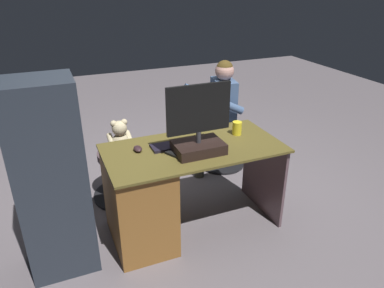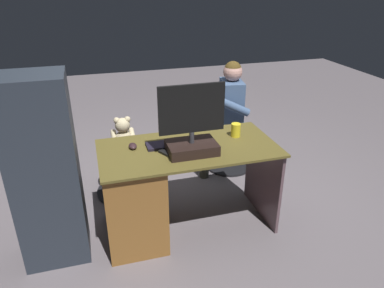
{
  "view_description": "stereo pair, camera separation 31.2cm",
  "coord_description": "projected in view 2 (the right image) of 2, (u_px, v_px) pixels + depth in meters",
  "views": [
    {
      "loc": [
        0.96,
        2.67,
        1.91
      ],
      "look_at": [
        -0.13,
        0.06,
        0.58
      ],
      "focal_mm": 34.0,
      "sensor_mm": 36.0,
      "label": 1
    },
    {
      "loc": [
        0.67,
        2.78,
        1.91
      ],
      "look_at": [
        -0.13,
        0.06,
        0.58
      ],
      "focal_mm": 34.0,
      "sensor_mm": 36.0,
      "label": 2
    }
  ],
  "objects": [
    {
      "name": "person",
      "position": [
        224.0,
        108.0,
        3.66
      ],
      "size": [
        0.53,
        0.53,
        1.15
      ],
      "color": "#41597D",
      "rests_on": "ground_plane"
    },
    {
      "name": "computer_mouse",
      "position": [
        133.0,
        146.0,
        2.72
      ],
      "size": [
        0.06,
        0.1,
        0.04
      ],
      "primitive_type": "ellipsoid",
      "color": "#2F1E21",
      "rests_on": "desk"
    },
    {
      "name": "desk",
      "position": [
        144.0,
        193.0,
        2.8
      ],
      "size": [
        1.34,
        0.68,
        0.72
      ],
      "color": "brown",
      "rests_on": "ground_plane"
    },
    {
      "name": "monitor",
      "position": [
        192.0,
        133.0,
        2.6
      ],
      "size": [
        0.48,
        0.25,
        0.51
      ],
      "color": "black",
      "rests_on": "desk"
    },
    {
      "name": "office_chair_teddy",
      "position": [
        126.0,
        168.0,
        3.42
      ],
      "size": [
        0.59,
        0.59,
        0.46
      ],
      "color": "black",
      "rests_on": "ground_plane"
    },
    {
      "name": "cup",
      "position": [
        236.0,
        130.0,
        2.9
      ],
      "size": [
        0.08,
        0.08,
        0.11
      ],
      "primitive_type": "cylinder",
      "color": "yellow",
      "rests_on": "desk"
    },
    {
      "name": "tv_remote",
      "position": [
        167.0,
        154.0,
        2.62
      ],
      "size": [
        0.11,
        0.15,
        0.02
      ],
      "primitive_type": "cube",
      "rotation": [
        0.0,
        0.0,
        0.48
      ],
      "color": "black",
      "rests_on": "desk"
    },
    {
      "name": "teddy_bear",
      "position": [
        123.0,
        134.0,
        3.28
      ],
      "size": [
        0.21,
        0.21,
        0.3
      ],
      "color": "#C6B58C",
      "rests_on": "office_chair_teddy"
    },
    {
      "name": "equipment_rack",
      "position": [
        45.0,
        174.0,
        2.46
      ],
      "size": [
        0.44,
        0.36,
        1.37
      ],
      "primitive_type": "cube",
      "color": "#272E38",
      "rests_on": "ground_plane"
    },
    {
      "name": "keyboard",
      "position": [
        174.0,
        144.0,
        2.78
      ],
      "size": [
        0.42,
        0.14,
        0.02
      ],
      "primitive_type": "cube",
      "color": "black",
      "rests_on": "desk"
    },
    {
      "name": "ground_plane",
      "position": [
        177.0,
        199.0,
        3.39
      ],
      "size": [
        10.0,
        10.0,
        0.0
      ],
      "primitive_type": "plane",
      "color": "#645C61"
    },
    {
      "name": "visitor_chair",
      "position": [
        229.0,
        143.0,
        3.87
      ],
      "size": [
        0.5,
        0.5,
        0.46
      ],
      "color": "black",
      "rests_on": "ground_plane"
    }
  ]
}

